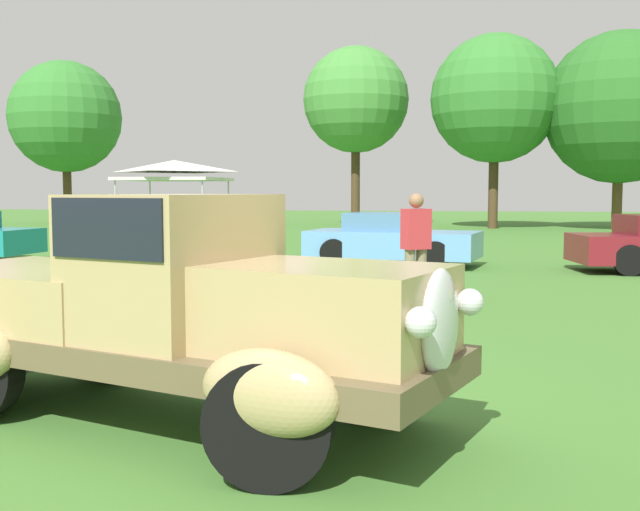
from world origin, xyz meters
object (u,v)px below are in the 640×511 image
object	(u,v)px
spectator_near_truck	(416,245)
canopy_tent_left_field	(174,169)
feature_pickup_truck	(167,307)
show_car_skyblue	(391,240)

from	to	relation	value
spectator_near_truck	canopy_tent_left_field	xyz separation A→B (m)	(-8.23, 12.17, 1.51)
feature_pickup_truck	canopy_tent_left_field	size ratio (longest dim) A/B	1.50
show_car_skyblue	canopy_tent_left_field	bearing A→B (deg)	141.34
feature_pickup_truck	canopy_tent_left_field	world-z (taller)	canopy_tent_left_field
feature_pickup_truck	spectator_near_truck	distance (m)	6.27
feature_pickup_truck	show_car_skyblue	size ratio (longest dim) A/B	1.12
feature_pickup_truck	canopy_tent_left_field	distance (m)	19.46
feature_pickup_truck	spectator_near_truck	world-z (taller)	feature_pickup_truck
spectator_near_truck	show_car_skyblue	bearing A→B (deg)	97.41
show_car_skyblue	canopy_tent_left_field	size ratio (longest dim) A/B	1.34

